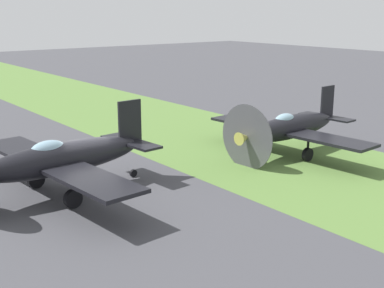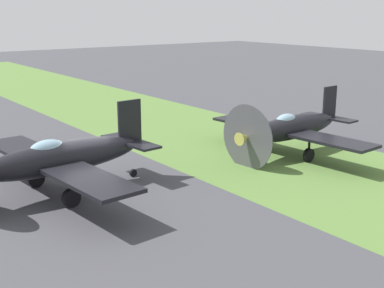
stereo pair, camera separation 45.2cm
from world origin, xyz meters
The scene contains 5 objects.
ground_plane centered at (0.00, 0.00, 0.00)m, with size 160.00×160.00×0.00m, color #424247.
grass_verge centered at (0.00, -10.01, 0.00)m, with size 120.00×11.00×0.01m, color #567A38.
airplane_lead centered at (-0.50, 1.48, 1.61)m, with size 10.84×8.58×3.85m.
airplane_wingman centered at (-1.98, -11.11, 1.51)m, with size 10.12×8.00×3.60m.
runway_marker_cone centered at (6.11, -4.44, 0.22)m, with size 0.36×0.36×0.44m, color orange.
Camera 1 is at (-20.49, 9.90, 7.70)m, focal length 48.64 mm.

